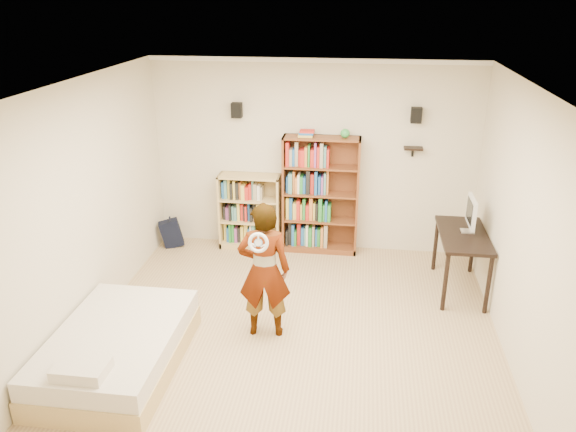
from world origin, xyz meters
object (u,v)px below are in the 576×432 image
daybed (117,344)px  tall_bookshelf (321,196)px  person (264,271)px  computer_desk (460,262)px  low_bookshelf (250,212)px

daybed → tall_bookshelf: bearing=59.5°
tall_bookshelf → daybed: (-1.77, -3.00, -0.57)m
tall_bookshelf → person: 2.24m
computer_desk → person: bearing=-150.6°
low_bookshelf → computer_desk: (2.84, -0.92, -0.16)m
computer_desk → daybed: bearing=-150.0°
tall_bookshelf → person: bearing=-100.8°
person → tall_bookshelf: bearing=-106.9°
low_bookshelf → computer_desk: bearing=-17.9°
computer_desk → daybed: (-3.59, -2.07, -0.12)m
daybed → person: 1.65m
tall_bookshelf → computer_desk: bearing=-27.0°
tall_bookshelf → computer_desk: 2.10m
computer_desk → person: (-2.24, -1.27, 0.38)m
tall_bookshelf → daybed: bearing=-120.5°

